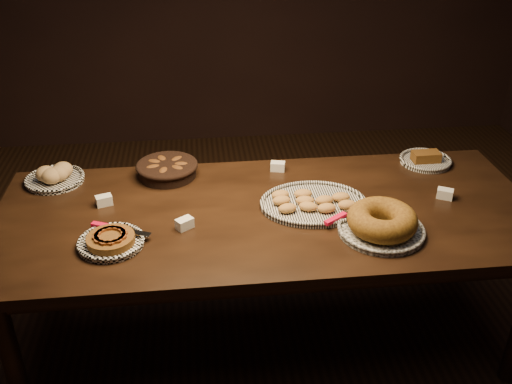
{
  "coord_description": "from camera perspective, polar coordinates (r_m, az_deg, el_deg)",
  "views": [
    {
      "loc": [
        -0.29,
        -2.13,
        2.06
      ],
      "look_at": [
        -0.05,
        0.05,
        0.82
      ],
      "focal_mm": 40.0,
      "sensor_mm": 36.0,
      "label": 1
    }
  ],
  "objects": [
    {
      "name": "bundt_cake_plate",
      "position": [
        2.4,
        12.45,
        -3.02
      ],
      "size": [
        0.41,
        0.39,
        0.11
      ],
      "rotation": [
        0.0,
        0.0,
        -0.18
      ],
      "color": "black",
      "rests_on": "buffet_table"
    },
    {
      "name": "buffet_table",
      "position": [
        2.56,
        1.21,
        -3.3
      ],
      "size": [
        2.4,
        1.0,
        0.75
      ],
      "color": "black",
      "rests_on": "ground"
    },
    {
      "name": "madeleine_platter",
      "position": [
        2.55,
        5.67,
        -1.07
      ],
      "size": [
        0.48,
        0.39,
        0.05
      ],
      "rotation": [
        0.0,
        0.0,
        -0.4
      ],
      "color": "black",
      "rests_on": "buffet_table"
    },
    {
      "name": "tent_cards",
      "position": [
        2.58,
        2.17,
        -0.48
      ],
      "size": [
        1.62,
        0.55,
        0.04
      ],
      "color": "white",
      "rests_on": "buffet_table"
    },
    {
      "name": "croissant_basket",
      "position": [
        2.81,
        -8.88,
        2.38
      ],
      "size": [
        0.32,
        0.32,
        0.08
      ],
      "rotation": [
        0.0,
        0.0,
        0.16
      ],
      "color": "black",
      "rests_on": "buffet_table"
    },
    {
      "name": "loaf_plate",
      "position": [
        3.05,
        16.59,
        3.13
      ],
      "size": [
        0.26,
        0.26,
        0.06
      ],
      "rotation": [
        0.0,
        0.0,
        0.01
      ],
      "color": "black",
      "rests_on": "buffet_table"
    },
    {
      "name": "ground",
      "position": [
        2.98,
        1.07,
        -14.31
      ],
      "size": [
        5.0,
        5.0,
        0.0
      ],
      "primitive_type": "plane",
      "color": "black",
      "rests_on": "ground"
    },
    {
      "name": "bread_roll_plate",
      "position": [
        2.89,
        -19.48,
        1.53
      ],
      "size": [
        0.28,
        0.28,
        0.09
      ],
      "rotation": [
        0.0,
        0.0,
        0.32
      ],
      "color": "white",
      "rests_on": "buffet_table"
    },
    {
      "name": "apple_tart_plate",
      "position": [
        2.36,
        -14.3,
        -4.73
      ],
      "size": [
        0.3,
        0.27,
        0.05
      ],
      "rotation": [
        0.0,
        0.0,
        0.18
      ],
      "color": "white",
      "rests_on": "buffet_table"
    }
  ]
}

